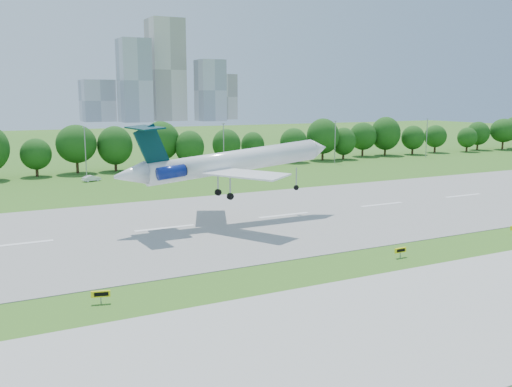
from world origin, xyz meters
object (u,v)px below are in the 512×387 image
Objects in this scene: airliner at (224,162)px; service_vehicle_b at (150,175)px; taxi_sign_left at (101,294)px; service_vehicle_a at (91,178)px.

service_vehicle_b is (4.64, 53.66, -8.68)m from airliner.
airliner is 20.71× the size of taxi_sign_left.
service_vehicle_a reaches higher than service_vehicle_b.
taxi_sign_left is 0.52× the size of service_vehicle_b.
service_vehicle_a is 13.89m from service_vehicle_b.
taxi_sign_left reaches higher than service_vehicle_b.
airliner is 54.49m from service_vehicle_a.
airliner is at bearing 160.39° from service_vehicle_b.
taxi_sign_left is at bearing 145.33° from service_vehicle_b.
service_vehicle_a is at bearing 97.54° from airliner.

